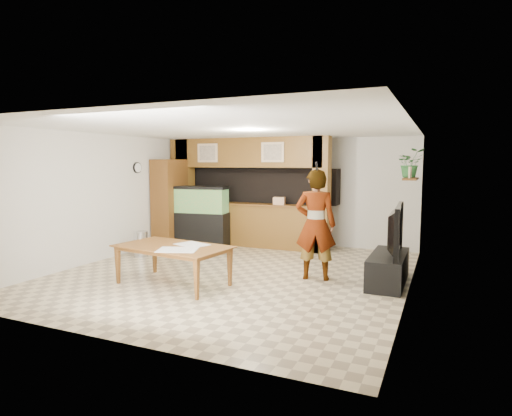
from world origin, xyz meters
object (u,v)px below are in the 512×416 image
at_px(pantry_cabinet, 170,202).
at_px(person, 316,225).
at_px(television, 389,229).
at_px(aquarium, 201,217).
at_px(dining_table, 172,266).

distance_m(pantry_cabinet, person, 4.47).
relative_size(pantry_cabinet, television, 1.46).
distance_m(pantry_cabinet, aquarium, 0.90).
relative_size(pantry_cabinet, person, 1.10).
xyz_separation_m(person, dining_table, (-2.04, -1.32, -0.63)).
distance_m(aquarium, dining_table, 3.35).
bearing_deg(television, aquarium, 68.59).
xyz_separation_m(aquarium, person, (3.33, -1.75, 0.24)).
distance_m(pantry_cabinet, television, 5.54).
relative_size(aquarium, dining_table, 0.78).
bearing_deg(television, dining_table, 112.77).
relative_size(pantry_cabinet, aquarium, 1.44).
bearing_deg(dining_table, television, 32.91).
height_order(aquarium, television, aquarium).
bearing_deg(pantry_cabinet, aquarium, 6.89).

